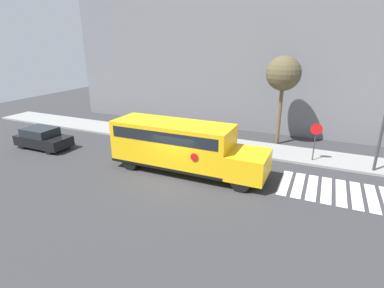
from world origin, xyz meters
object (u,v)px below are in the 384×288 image
(parked_car, at_px, (43,138))
(tree_near_sidewalk, at_px, (283,74))
(stop_sign, at_px, (315,137))
(school_bus, at_px, (180,144))

(parked_car, bearing_deg, tree_near_sidewalk, 27.28)
(tree_near_sidewalk, bearing_deg, stop_sign, -46.52)
(parked_car, height_order, stop_sign, stop_sign)
(school_bus, bearing_deg, parked_car, -177.64)
(stop_sign, distance_m, tree_near_sidewalk, 5.19)
(school_bus, height_order, stop_sign, school_bus)
(school_bus, bearing_deg, tree_near_sidewalk, 59.17)
(school_bus, relative_size, parked_car, 2.27)
(tree_near_sidewalk, bearing_deg, school_bus, -120.83)
(school_bus, xyz_separation_m, tree_near_sidewalk, (4.45, 7.45, 3.50))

